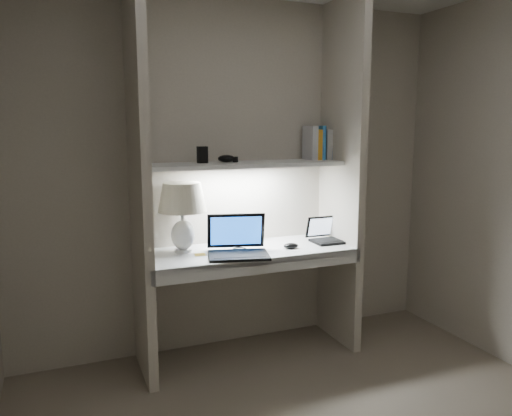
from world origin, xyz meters
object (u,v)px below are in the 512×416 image
laptop_main (238,246)px  table_lamp (182,206)px  speaker (250,231)px  book_row (321,143)px  laptop_netbook (328,236)px

laptop_main → table_lamp: bearing=163.4°
speaker → book_row: bearing=-14.4°
speaker → book_row: 0.84m
table_lamp → laptop_main: size_ratio=1.03×
table_lamp → book_row: (1.09, 0.08, 0.39)m
laptop_netbook → laptop_main: bearing=-171.6°
table_lamp → laptop_main: 0.46m
laptop_netbook → book_row: book_row is taller
table_lamp → book_row: size_ratio=1.88×
laptop_netbook → book_row: size_ratio=1.11×
laptop_main → book_row: size_ratio=1.84×
table_lamp → speaker: size_ratio=3.03×
table_lamp → laptop_netbook: table_lamp is taller
laptop_main → speaker: (0.22, 0.33, 0.02)m
laptop_main → speaker: bearing=70.2°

